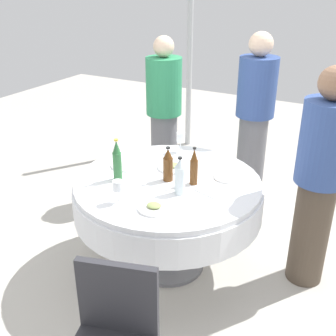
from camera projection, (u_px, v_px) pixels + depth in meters
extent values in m
plane|color=#B7B2A8|center=(168.00, 264.00, 3.30)|extent=(10.00, 10.00, 0.00)
cylinder|color=white|center=(168.00, 183.00, 2.99)|extent=(1.33, 1.33, 0.04)
cylinder|color=white|center=(168.00, 198.00, 3.04)|extent=(1.36, 1.36, 0.22)
cylinder|color=slate|center=(168.00, 238.00, 3.19)|extent=(0.14, 0.14, 0.48)
cylinder|color=slate|center=(168.00, 262.00, 3.29)|extent=(0.56, 0.56, 0.03)
cylinder|color=#593314|center=(168.00, 169.00, 2.94)|extent=(0.07, 0.07, 0.17)
cone|color=#593314|center=(168.00, 153.00, 2.89)|extent=(0.06, 0.06, 0.07)
cylinder|color=black|center=(168.00, 148.00, 2.88)|extent=(0.03, 0.03, 0.01)
cylinder|color=#593314|center=(194.00, 172.00, 2.89)|extent=(0.06, 0.06, 0.18)
cone|color=#593314|center=(194.00, 155.00, 2.83)|extent=(0.05, 0.05, 0.09)
cylinder|color=black|center=(195.00, 148.00, 2.81)|extent=(0.02, 0.02, 0.01)
cylinder|color=silver|center=(180.00, 180.00, 2.76)|extent=(0.07, 0.07, 0.19)
cone|color=silver|center=(180.00, 163.00, 2.71)|extent=(0.06, 0.06, 0.06)
cylinder|color=black|center=(180.00, 158.00, 2.69)|extent=(0.03, 0.03, 0.01)
cylinder|color=#2D6B38|center=(117.00, 166.00, 2.95)|extent=(0.06, 0.06, 0.21)
cone|color=#2D6B38|center=(116.00, 147.00, 2.88)|extent=(0.06, 0.06, 0.09)
cylinder|color=gold|center=(116.00, 140.00, 2.86)|extent=(0.03, 0.03, 0.01)
cylinder|color=white|center=(119.00, 202.00, 2.69)|extent=(0.06, 0.06, 0.00)
cylinder|color=white|center=(118.00, 196.00, 2.67)|extent=(0.01, 0.01, 0.08)
cylinder|color=white|center=(118.00, 186.00, 2.64)|extent=(0.07, 0.07, 0.07)
cylinder|color=white|center=(181.00, 151.00, 3.45)|extent=(0.06, 0.06, 0.00)
cylinder|color=white|center=(181.00, 146.00, 3.43)|extent=(0.01, 0.01, 0.08)
cylinder|color=white|center=(181.00, 137.00, 3.40)|extent=(0.07, 0.07, 0.08)
cylinder|color=white|center=(173.00, 167.00, 3.16)|extent=(0.24, 0.24, 0.02)
ellipsoid|color=#8C9E59|center=(173.00, 165.00, 3.15)|extent=(0.11, 0.09, 0.02)
cylinder|color=white|center=(229.00, 176.00, 3.02)|extent=(0.23, 0.23, 0.02)
cylinder|color=white|center=(127.00, 165.00, 3.20)|extent=(0.24, 0.24, 0.02)
cylinder|color=white|center=(154.00, 208.00, 2.61)|extent=(0.21, 0.21, 0.02)
ellipsoid|color=#8C9E59|center=(154.00, 205.00, 2.60)|extent=(0.09, 0.08, 0.02)
cube|color=silver|center=(205.00, 194.00, 2.79)|extent=(0.18, 0.07, 0.00)
cube|color=silver|center=(212.00, 160.00, 3.30)|extent=(0.11, 0.16, 0.00)
cylinder|color=slate|center=(164.00, 154.00, 4.23)|extent=(0.26, 0.26, 0.84)
cylinder|color=#2D8C59|center=(164.00, 86.00, 3.93)|extent=(0.34, 0.34, 0.54)
sphere|color=beige|center=(164.00, 46.00, 3.78)|extent=(0.19, 0.19, 0.19)
cylinder|color=slate|center=(250.00, 162.00, 3.94)|extent=(0.26, 0.26, 0.92)
cylinder|color=#334C8C|center=(257.00, 87.00, 3.63)|extent=(0.34, 0.34, 0.52)
sphere|color=beige|center=(261.00, 44.00, 3.48)|extent=(0.21, 0.21, 0.21)
cylinder|color=#4C3F33|center=(310.00, 232.00, 2.99)|extent=(0.26, 0.26, 0.80)
cylinder|color=#334C8C|center=(326.00, 143.00, 2.70)|extent=(0.34, 0.34, 0.56)
sphere|color=#8C664C|center=(336.00, 83.00, 2.53)|extent=(0.22, 0.22, 0.22)
cube|color=#2D2D33|center=(118.00, 299.00, 2.01)|extent=(0.39, 0.15, 0.42)
cylinder|color=#B2B5B7|center=(190.00, 40.00, 5.03)|extent=(0.07, 0.07, 2.70)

